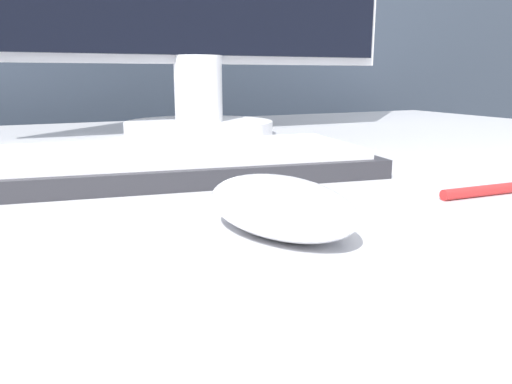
# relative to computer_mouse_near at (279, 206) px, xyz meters

# --- Properties ---
(partition_panel) EXTENTS (5.00, 0.03, 1.11)m
(partition_panel) POSITION_rel_computer_mouse_near_xyz_m (0.02, 0.88, -0.20)
(partition_panel) COLOR #333D4C
(partition_panel) RESTS_ON ground_plane
(computer_mouse_near) EXTENTS (0.08, 0.11, 0.03)m
(computer_mouse_near) POSITION_rel_computer_mouse_near_xyz_m (0.00, 0.00, 0.00)
(computer_mouse_near) COLOR white
(computer_mouse_near) RESTS_ON desk
(keyboard) EXTENTS (0.44, 0.21, 0.02)m
(keyboard) POSITION_rel_computer_mouse_near_xyz_m (-0.04, 0.20, -0.00)
(keyboard) COLOR #28282D
(keyboard) RESTS_ON desk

